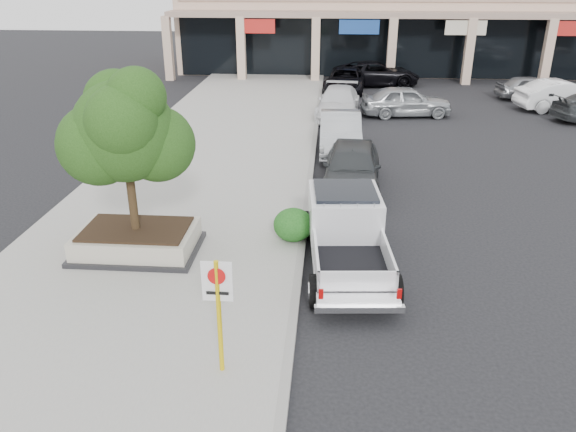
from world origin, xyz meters
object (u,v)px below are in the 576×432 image
object	(u,v)px
planter_tree	(132,130)
curb_car_a	(352,167)
curb_car_b	(340,132)
no_parking_sign	(218,302)
lot_car_e	(531,87)
curb_car_d	(346,80)
lot_car_b	(563,96)
lot_car_a	(406,101)
curb_car_c	(338,102)
planter	(137,240)
lot_car_d	(376,74)
pickup_truck	(348,236)

from	to	relation	value
planter_tree	curb_car_a	bearing A→B (deg)	43.19
curb_car_b	curb_car_a	bearing A→B (deg)	-86.20
no_parking_sign	lot_car_e	size ratio (longest dim) A/B	0.58
curb_car_d	lot_car_b	xyz separation A→B (m)	(11.56, -4.22, 0.09)
planter_tree	curb_car_b	size ratio (longest dim) A/B	0.83
curb_car_b	lot_car_a	bearing A→B (deg)	60.76
curb_car_d	lot_car_e	size ratio (longest dim) A/B	1.29
curb_car_a	curb_car_c	distance (m)	10.55
planter	lot_car_b	xyz separation A→B (m)	(17.45, 18.33, 0.33)
curb_car_a	lot_car_d	distance (m)	19.34
pickup_truck	lot_car_e	bearing A→B (deg)	57.84
planter	lot_car_b	bearing A→B (deg)	46.41
no_parking_sign	curb_car_d	bearing A→B (deg)	84.17
curb_car_a	lot_car_e	world-z (taller)	curb_car_a
pickup_truck	curb_car_d	size ratio (longest dim) A/B	1.08
lot_car_a	curb_car_a	bearing A→B (deg)	156.82
curb_car_b	no_parking_sign	bearing A→B (deg)	-99.79
planter	curb_car_b	xyz separation A→B (m)	(5.42, 9.98, 0.32)
planter_tree	lot_car_a	xyz separation A→B (m)	(8.75, 16.21, -2.63)
pickup_truck	curb_car_d	distance (m)	22.70
curb_car_c	lot_car_b	size ratio (longest dim) A/B	1.03
no_parking_sign	lot_car_b	world-z (taller)	no_parking_sign
lot_car_e	curb_car_a	bearing A→B (deg)	136.71
curb_car_c	lot_car_a	size ratio (longest dim) A/B	1.10
planter_tree	curb_car_a	xyz separation A→B (m)	(5.65, 5.31, -2.60)
curb_car_b	lot_car_a	xyz separation A→B (m)	(3.46, 6.38, -0.01)
lot_car_b	lot_car_e	bearing A→B (deg)	5.24
planter_tree	lot_car_b	distance (m)	25.24
lot_car_e	lot_car_b	bearing A→B (deg)	-173.86
curb_car_c	pickup_truck	bearing A→B (deg)	-84.67
curb_car_b	curb_car_d	size ratio (longest dim) A/B	0.93
planter_tree	lot_car_e	world-z (taller)	planter_tree
pickup_truck	curb_car_a	bearing A→B (deg)	82.73
lot_car_b	planter	bearing A→B (deg)	126.88
curb_car_a	curb_car_d	bearing A→B (deg)	93.22
no_parking_sign	curb_car_d	xyz separation A→B (m)	(2.77, 27.15, -0.92)
lot_car_a	planter_tree	bearing A→B (deg)	144.32
lot_car_e	lot_car_a	bearing A→B (deg)	113.26
pickup_truck	curb_car_a	xyz separation A→B (m)	(0.26, 5.61, -0.06)
pickup_truck	lot_car_d	world-z (taller)	pickup_truck
curb_car_c	lot_car_e	xyz separation A→B (m)	(11.31, 5.21, -0.06)
curb_car_b	lot_car_d	bearing A→B (deg)	79.77
curb_car_b	lot_car_e	size ratio (longest dim) A/B	1.21
planter_tree	no_parking_sign	world-z (taller)	planter_tree
planter	curb_car_a	size ratio (longest dim) A/B	0.67
pickup_truck	lot_car_d	size ratio (longest dim) A/B	0.99
curb_car_b	curb_car_c	xyz separation A→B (m)	(-0.05, 6.02, -0.06)
planter	no_parking_sign	distance (m)	5.68
planter_tree	curb_car_b	bearing A→B (deg)	61.70
curb_car_d	no_parking_sign	bearing A→B (deg)	-88.14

